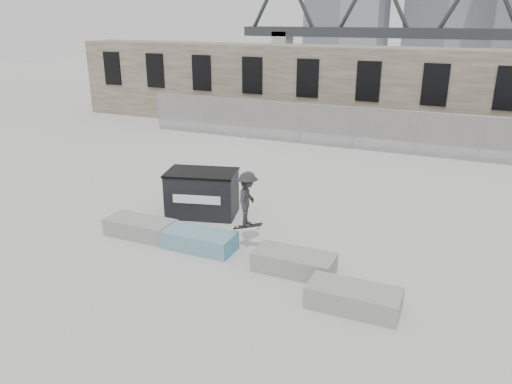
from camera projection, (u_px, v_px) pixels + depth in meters
The scene contains 9 objects.
ground at pixel (240, 259), 13.10m from camera, with size 120.00×120.00×0.00m, color beige.
stone_wall at pixel (372, 91), 26.34m from camera, with size 36.00×2.58×4.50m.
chainlink_fence at pixel (354, 128), 23.52m from camera, with size 22.06×0.06×2.02m.
planter_far_left at pixel (140, 227), 14.39m from camera, with size 2.00×0.90×0.50m.
planter_center_left at pixel (199, 239), 13.59m from camera, with size 2.00×0.90×0.50m.
planter_center_right at pixel (294, 262), 12.36m from camera, with size 2.00×0.90×0.50m.
planter_offset at pixel (354, 297), 10.80m from camera, with size 2.00×0.90×0.50m.
dumpster at pixel (202, 193), 15.78m from camera, with size 2.45×1.85×1.44m.
skateboarder at pixel (248, 199), 13.17m from camera, with size 0.80×1.06×1.64m.
Camera 1 is at (5.15, -10.58, 6.04)m, focal length 35.00 mm.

